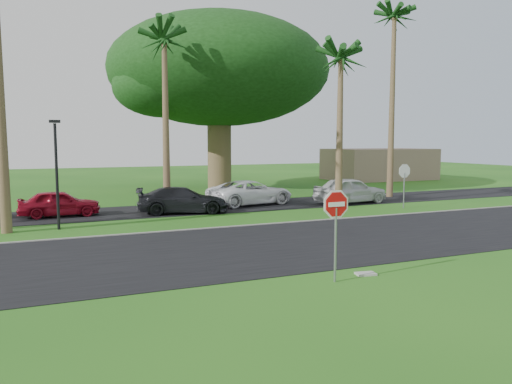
{
  "coord_description": "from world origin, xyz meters",
  "views": [
    {
      "loc": [
        -6.65,
        -14.14,
        3.76
      ],
      "look_at": [
        0.99,
        3.43,
        1.8
      ],
      "focal_mm": 35.0,
      "sensor_mm": 36.0,
      "label": 1
    }
  ],
  "objects_px": {
    "car_pickup": "(350,191)",
    "stop_sign_near": "(336,216)",
    "car_minivan": "(251,193)",
    "car_red": "(59,204)",
    "car_dark": "(183,200)",
    "stop_sign_far": "(404,177)"
  },
  "relations": [
    {
      "from": "car_pickup",
      "to": "stop_sign_near",
      "type": "bearing_deg",
      "value": 139.0
    },
    {
      "from": "car_minivan",
      "to": "car_pickup",
      "type": "bearing_deg",
      "value": -118.0
    },
    {
      "from": "car_red",
      "to": "car_dark",
      "type": "height_order",
      "value": "car_dark"
    },
    {
      "from": "car_red",
      "to": "car_dark",
      "type": "xyz_separation_m",
      "value": [
        5.93,
        -1.33,
        0.02
      ]
    },
    {
      "from": "car_pickup",
      "to": "stop_sign_far",
      "type": "bearing_deg",
      "value": -158.91
    },
    {
      "from": "car_dark",
      "to": "car_minivan",
      "type": "xyz_separation_m",
      "value": [
        4.6,
        1.77,
        0.04
      ]
    },
    {
      "from": "stop_sign_far",
      "to": "car_pickup",
      "type": "height_order",
      "value": "stop_sign_far"
    },
    {
      "from": "stop_sign_far",
      "to": "car_pickup",
      "type": "bearing_deg",
      "value": -63.35
    },
    {
      "from": "stop_sign_near",
      "to": "car_minivan",
      "type": "xyz_separation_m",
      "value": [
        4.21,
        15.8,
        -1.05
      ]
    },
    {
      "from": "car_dark",
      "to": "car_pickup",
      "type": "height_order",
      "value": "car_pickup"
    },
    {
      "from": "car_dark",
      "to": "car_minivan",
      "type": "bearing_deg",
      "value": -57.1
    },
    {
      "from": "stop_sign_far",
      "to": "car_pickup",
      "type": "distance_m",
      "value": 3.52
    },
    {
      "from": "car_pickup",
      "to": "car_dark",
      "type": "bearing_deg",
      "value": 84.39
    },
    {
      "from": "car_dark",
      "to": "car_pickup",
      "type": "bearing_deg",
      "value": -78.21
    },
    {
      "from": "car_red",
      "to": "car_minivan",
      "type": "bearing_deg",
      "value": -86.86
    },
    {
      "from": "car_red",
      "to": "car_minivan",
      "type": "xyz_separation_m",
      "value": [
        10.53,
        0.44,
        0.06
      ]
    },
    {
      "from": "stop_sign_far",
      "to": "car_dark",
      "type": "relative_size",
      "value": 0.56
    },
    {
      "from": "stop_sign_far",
      "to": "car_red",
      "type": "distance_m",
      "value": 18.38
    },
    {
      "from": "car_minivan",
      "to": "car_pickup",
      "type": "xyz_separation_m",
      "value": [
        5.77,
        -1.78,
        0.07
      ]
    },
    {
      "from": "car_pickup",
      "to": "car_red",
      "type": "bearing_deg",
      "value": 79.75
    },
    {
      "from": "car_dark",
      "to": "car_pickup",
      "type": "xyz_separation_m",
      "value": [
        10.37,
        -0.01,
        0.11
      ]
    },
    {
      "from": "stop_sign_near",
      "to": "car_dark",
      "type": "xyz_separation_m",
      "value": [
        -0.39,
        14.03,
        -1.1
      ]
    }
  ]
}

